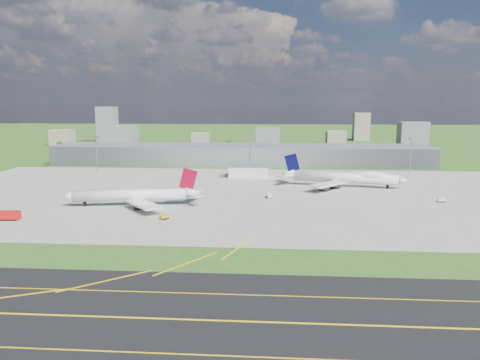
# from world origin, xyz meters

# --- Properties ---
(ground) EXTENTS (1400.00, 1400.00, 0.00)m
(ground) POSITION_xyz_m (0.00, 150.00, 0.00)
(ground) COLOR #2C531A
(ground) RESTS_ON ground
(taxiway) EXTENTS (1400.00, 60.00, 0.06)m
(taxiway) POSITION_xyz_m (0.00, -110.00, 0.03)
(taxiway) COLOR black
(taxiway) RESTS_ON ground
(apron) EXTENTS (360.00, 190.00, 0.08)m
(apron) POSITION_xyz_m (10.00, 40.00, 0.04)
(apron) COLOR gray
(apron) RESTS_ON ground
(terminal) EXTENTS (300.00, 42.00, 15.00)m
(terminal) POSITION_xyz_m (0.00, 165.00, 7.50)
(terminal) COLOR slate
(terminal) RESTS_ON ground
(ops_building) EXTENTS (26.00, 16.00, 8.00)m
(ops_building) POSITION_xyz_m (10.00, 100.00, 4.00)
(ops_building) COLOR silver
(ops_building) RESTS_ON ground
(mast_west) EXTENTS (3.50, 2.00, 25.90)m
(mast_west) POSITION_xyz_m (-100.00, 115.00, 17.71)
(mast_west) COLOR gray
(mast_west) RESTS_ON ground
(mast_center) EXTENTS (3.50, 2.00, 25.90)m
(mast_center) POSITION_xyz_m (10.00, 115.00, 17.71)
(mast_center) COLOR gray
(mast_center) RESTS_ON ground
(mast_east) EXTENTS (3.50, 2.00, 25.90)m
(mast_east) POSITION_xyz_m (120.00, 115.00, 17.71)
(mast_east) COLOR gray
(mast_east) RESTS_ON ground
(airliner_red_twin) EXTENTS (66.25, 51.10, 18.23)m
(airliner_red_twin) POSITION_xyz_m (-40.48, 8.09, 4.85)
(airliner_red_twin) COLOR silver
(airliner_red_twin) RESTS_ON ground
(airliner_blue_quad) EXTENTS (72.94, 56.47, 19.16)m
(airliner_blue_quad) POSITION_xyz_m (68.96, 67.23, 5.32)
(airliner_blue_quad) COLOR silver
(airliner_blue_quad) RESTS_ON ground
(fire_truck) EXTENTS (9.20, 4.10, 3.94)m
(fire_truck) POSITION_xyz_m (-85.57, -24.25, 1.96)
(fire_truck) COLOR red
(fire_truck) RESTS_ON ground
(tug_yellow) EXTENTS (4.14, 4.47, 1.92)m
(tug_yellow) POSITION_xyz_m (-20.01, -17.86, 0.99)
(tug_yellow) COLOR #BAA40A
(tug_yellow) RESTS_ON ground
(van_white_near) EXTENTS (2.66, 5.40, 2.68)m
(van_white_near) POSITION_xyz_m (24.81, 30.96, 1.35)
(van_white_near) COLOR silver
(van_white_near) RESTS_ON ground
(van_white_far) EXTENTS (4.22, 2.39, 2.13)m
(van_white_far) POSITION_xyz_m (111.08, 26.01, 1.09)
(van_white_far) COLOR silver
(van_white_far) RESTS_ON ground
(bldg_far_w) EXTENTS (24.00, 20.00, 18.00)m
(bldg_far_w) POSITION_xyz_m (-220.00, 320.00, 9.00)
(bldg_far_w) COLOR gray
(bldg_far_w) RESTS_ON ground
(bldg_w) EXTENTS (28.00, 22.00, 24.00)m
(bldg_w) POSITION_xyz_m (-140.00, 300.00, 12.00)
(bldg_w) COLOR slate
(bldg_w) RESTS_ON ground
(bldg_cw) EXTENTS (20.00, 18.00, 14.00)m
(bldg_cw) POSITION_xyz_m (-60.00, 340.00, 7.00)
(bldg_cw) COLOR gray
(bldg_cw) RESTS_ON ground
(bldg_c) EXTENTS (26.00, 20.00, 22.00)m
(bldg_c) POSITION_xyz_m (20.00, 310.00, 11.00)
(bldg_c) COLOR slate
(bldg_c) RESTS_ON ground
(bldg_ce) EXTENTS (22.00, 24.00, 16.00)m
(bldg_ce) POSITION_xyz_m (100.00, 350.00, 8.00)
(bldg_ce) COLOR gray
(bldg_ce) RESTS_ON ground
(bldg_e) EXTENTS (30.00, 22.00, 28.00)m
(bldg_e) POSITION_xyz_m (180.00, 320.00, 14.00)
(bldg_e) COLOR slate
(bldg_e) RESTS_ON ground
(bldg_tall_w) EXTENTS (22.00, 20.00, 44.00)m
(bldg_tall_w) POSITION_xyz_m (-180.00, 360.00, 22.00)
(bldg_tall_w) COLOR slate
(bldg_tall_w) RESTS_ON ground
(bldg_tall_e) EXTENTS (20.00, 18.00, 36.00)m
(bldg_tall_e) POSITION_xyz_m (140.00, 410.00, 18.00)
(bldg_tall_e) COLOR gray
(bldg_tall_e) RESTS_ON ground
(tree_far_w) EXTENTS (7.20, 7.20, 8.80)m
(tree_far_w) POSITION_xyz_m (-200.00, 270.00, 5.18)
(tree_far_w) COLOR #382314
(tree_far_w) RESTS_ON ground
(tree_w) EXTENTS (6.75, 6.75, 8.25)m
(tree_w) POSITION_xyz_m (-110.00, 265.00, 4.86)
(tree_w) COLOR #382314
(tree_w) RESTS_ON ground
(tree_c) EXTENTS (8.10, 8.10, 9.90)m
(tree_c) POSITION_xyz_m (-20.00, 280.00, 5.84)
(tree_c) COLOR #382314
(tree_c) RESTS_ON ground
(tree_e) EXTENTS (7.65, 7.65, 9.35)m
(tree_e) POSITION_xyz_m (70.00, 275.00, 5.51)
(tree_e) COLOR #382314
(tree_e) RESTS_ON ground
(tree_far_e) EXTENTS (6.30, 6.30, 7.70)m
(tree_far_e) POSITION_xyz_m (160.00, 285.00, 4.53)
(tree_far_e) COLOR #382314
(tree_far_e) RESTS_ON ground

